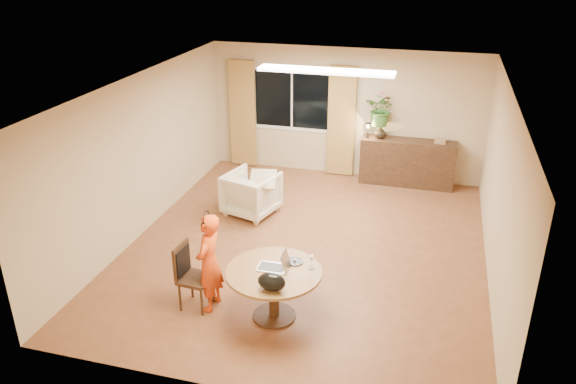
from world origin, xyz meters
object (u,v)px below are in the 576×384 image
object	(u,v)px
child	(209,263)
sideboard	(407,162)
dining_chair	(195,277)
dining_table	(274,281)
armchair	(251,193)

from	to	relation	value
child	sideboard	bearing A→B (deg)	157.11
dining_chair	child	xyz separation A→B (m)	(0.19, 0.04, 0.23)
dining_table	armchair	xyz separation A→B (m)	(-1.25, 2.81, -0.16)
child	dining_table	bearing A→B (deg)	91.39
armchair	sideboard	world-z (taller)	sideboard
dining_table	armchair	world-z (taller)	armchair
child	sideboard	xyz separation A→B (m)	(2.16, 4.89, -0.22)
child	armchair	distance (m)	2.86
dining_table	dining_chair	size ratio (longest dim) A/B	1.34
dining_chair	armchair	world-z (taller)	dining_chair
dining_table	dining_chair	distance (m)	1.06
dining_table	dining_chair	world-z (taller)	dining_chair
dining_chair	sideboard	world-z (taller)	sideboard
dining_chair	sideboard	distance (m)	5.46
dining_table	sideboard	distance (m)	5.05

